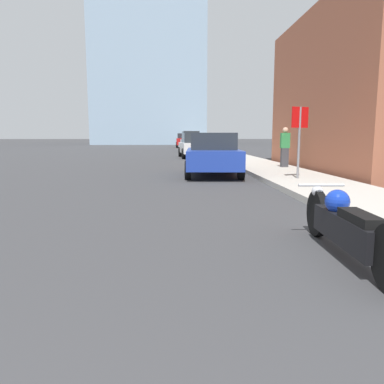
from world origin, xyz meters
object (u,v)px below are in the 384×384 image
(parked_car_silver, at_px, (191,141))
(parked_car_red, at_px, (184,140))
(motorcycle, at_px, (345,226))
(stop_sign, at_px, (300,130))
(parked_car_white, at_px, (194,145))
(pedestrian, at_px, (285,147))
(parked_car_blue, at_px, (213,154))

(parked_car_silver, relative_size, parked_car_red, 0.91)
(motorcycle, distance_m, parked_car_red, 42.99)
(parked_car_silver, xyz_separation_m, parked_car_red, (-0.32, 11.88, -0.03))
(parked_car_silver, relative_size, stop_sign, 1.95)
(motorcycle, relative_size, parked_car_red, 0.59)
(parked_car_silver, height_order, stop_sign, stop_sign)
(parked_car_silver, distance_m, stop_sign, 24.36)
(motorcycle, bearing_deg, parked_car_white, 94.35)
(parked_car_silver, height_order, pedestrian, parked_car_silver)
(parked_car_blue, xyz_separation_m, parked_car_silver, (0.28, 21.99, 0.15))
(pedestrian, bearing_deg, stop_sign, -101.43)
(parked_car_silver, bearing_deg, parked_car_white, -93.72)
(parked_car_white, distance_m, stop_sign, 13.88)
(parked_car_white, bearing_deg, parked_car_silver, 85.26)
(parked_car_blue, xyz_separation_m, parked_car_red, (-0.04, 33.87, 0.12))
(parked_car_red, bearing_deg, parked_car_silver, -88.49)
(motorcycle, distance_m, parked_car_silver, 31.11)
(motorcycle, distance_m, pedestrian, 11.28)
(parked_car_red, bearing_deg, parked_car_blue, -89.95)
(motorcycle, bearing_deg, pedestrian, 79.59)
(parked_car_blue, distance_m, pedestrian, 3.64)
(parked_car_red, xyz_separation_m, stop_sign, (2.33, -36.15, 0.69))
(stop_sign, bearing_deg, parked_car_red, 93.69)
(parked_car_silver, relative_size, pedestrian, 2.53)
(parked_car_red, height_order, pedestrian, same)
(parked_car_white, relative_size, parked_car_red, 1.00)
(parked_car_silver, bearing_deg, stop_sign, -87.52)
(stop_sign, bearing_deg, parked_car_white, 99.49)
(parked_car_white, bearing_deg, parked_car_blue, -93.34)
(parked_car_silver, xyz_separation_m, pedestrian, (2.85, -20.14, 0.05))
(parked_car_silver, distance_m, pedestrian, 20.34)
(parked_car_white, bearing_deg, stop_sign, -83.80)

